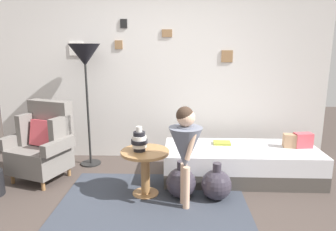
% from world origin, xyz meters
% --- Properties ---
extents(ground_plane, '(12.00, 12.00, 0.00)m').
position_xyz_m(ground_plane, '(0.00, 0.00, 0.00)').
color(ground_plane, '#423833').
extents(gallery_wall, '(4.80, 0.12, 2.60)m').
position_xyz_m(gallery_wall, '(-0.00, 1.95, 1.30)').
color(gallery_wall, silver).
rests_on(gallery_wall, ground).
extents(rug, '(1.99, 1.38, 0.01)m').
position_xyz_m(rug, '(0.01, 0.50, 0.01)').
color(rug, '#333842').
rests_on(rug, ground).
extents(armchair, '(0.88, 0.77, 0.97)m').
position_xyz_m(armchair, '(-1.42, 1.08, 0.44)').
color(armchair, olive).
rests_on(armchair, ground).
extents(daybed, '(1.91, 0.81, 0.40)m').
position_xyz_m(daybed, '(1.06, 1.15, 0.20)').
color(daybed, '#4C4742').
rests_on(daybed, ground).
extents(pillow_head, '(0.23, 0.15, 0.18)m').
position_xyz_m(pillow_head, '(1.83, 1.18, 0.49)').
color(pillow_head, '#D64C56').
rests_on(pillow_head, daybed).
extents(pillow_mid, '(0.19, 0.14, 0.17)m').
position_xyz_m(pillow_mid, '(1.68, 1.19, 0.48)').
color(pillow_mid, tan).
rests_on(pillow_mid, daybed).
extents(side_table, '(0.54, 0.54, 0.52)m').
position_xyz_m(side_table, '(-0.09, 0.65, 0.37)').
color(side_table, '#9E7042').
rests_on(side_table, ground).
extents(vase_striped, '(0.18, 0.18, 0.28)m').
position_xyz_m(vase_striped, '(-0.15, 0.64, 0.63)').
color(vase_striped, black).
rests_on(vase_striped, side_table).
extents(floor_lamp, '(0.42, 0.42, 1.67)m').
position_xyz_m(floor_lamp, '(-0.97, 1.55, 1.46)').
color(floor_lamp, black).
rests_on(floor_lamp, ground).
extents(person_child, '(0.34, 0.34, 1.07)m').
position_xyz_m(person_child, '(0.34, 0.40, 0.68)').
color(person_child, '#D8AD8E').
rests_on(person_child, ground).
extents(book_on_daybed, '(0.23, 0.17, 0.03)m').
position_xyz_m(book_on_daybed, '(0.84, 1.29, 0.42)').
color(book_on_daybed, '#979E35').
rests_on(book_on_daybed, daybed).
extents(demijohn_near, '(0.33, 0.33, 0.42)m').
position_xyz_m(demijohn_near, '(0.31, 0.60, 0.17)').
color(demijohn_near, '#332D38').
rests_on(demijohn_near, ground).
extents(demijohn_far, '(0.33, 0.33, 0.42)m').
position_xyz_m(demijohn_far, '(0.69, 0.57, 0.17)').
color(demijohn_far, '#332D38').
rests_on(demijohn_far, ground).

